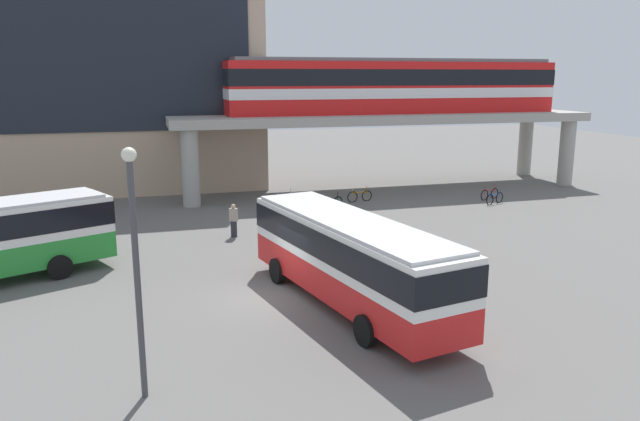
% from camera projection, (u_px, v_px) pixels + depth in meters
% --- Properties ---
extents(ground_plane, '(120.00, 120.00, 0.00)m').
position_uv_depth(ground_plane, '(229.00, 232.00, 32.22)').
color(ground_plane, '#605E5B').
extents(station_building, '(24.48, 10.27, 16.56)m').
position_uv_depth(station_building, '(84.00, 73.00, 43.70)').
color(station_building, tan).
rests_on(station_building, ground_plane).
extents(elevated_platform, '(30.10, 6.80, 5.44)m').
position_uv_depth(elevated_platform, '(382.00, 124.00, 43.94)').
color(elevated_platform, '#9E9B93').
rests_on(elevated_platform, ground_plane).
extents(train, '(24.27, 2.96, 3.84)m').
position_uv_depth(train, '(396.00, 85.00, 43.62)').
color(train, red).
rests_on(train, elevated_platform).
extents(bus_main, '(4.70, 11.32, 3.22)m').
position_uv_depth(bus_main, '(350.00, 253.00, 21.50)').
color(bus_main, red).
rests_on(bus_main, ground_plane).
extents(bicycle_silver, '(1.65, 0.81, 1.04)m').
position_uv_depth(bicycle_silver, '(284.00, 200.00, 38.94)').
color(bicycle_silver, black).
rests_on(bicycle_silver, ground_plane).
extents(bicycle_black, '(1.70, 0.68, 1.04)m').
position_uv_depth(bicycle_black, '(331.00, 203.00, 37.96)').
color(bicycle_black, black).
rests_on(bicycle_black, ground_plane).
extents(bicycle_blue, '(1.66, 0.78, 1.04)m').
position_uv_depth(bicycle_blue, '(495.00, 198.00, 39.33)').
color(bicycle_blue, black).
rests_on(bicycle_blue, ground_plane).
extents(bicycle_orange, '(1.79, 0.26, 1.04)m').
position_uv_depth(bicycle_orange, '(360.00, 196.00, 40.08)').
color(bicycle_orange, black).
rests_on(bicycle_orange, ground_plane).
extents(bicycle_green, '(1.72, 0.63, 1.04)m').
position_uv_depth(bicycle_green, '(330.00, 209.00, 36.33)').
color(bicycle_green, black).
rests_on(bicycle_green, ground_plane).
extents(bicycle_red, '(1.70, 0.69, 1.04)m').
position_uv_depth(bicycle_red, '(490.00, 194.00, 40.81)').
color(bicycle_red, black).
rests_on(bicycle_red, ground_plane).
extents(pedestrian_walking_across, '(0.47, 0.46, 1.58)m').
position_uv_depth(pedestrian_walking_across, '(354.00, 226.00, 30.62)').
color(pedestrian_walking_across, '#26262D').
rests_on(pedestrian_walking_across, ground_plane).
extents(pedestrian_waiting_near_stop, '(0.48, 0.42, 1.72)m').
position_uv_depth(pedestrian_waiting_near_stop, '(234.00, 221.00, 31.19)').
color(pedestrian_waiting_near_stop, '#26262D').
rests_on(pedestrian_waiting_near_stop, ground_plane).
extents(lamp_post, '(0.36, 0.36, 6.43)m').
position_uv_depth(lamp_post, '(136.00, 255.00, 14.94)').
color(lamp_post, '#3F3F44').
rests_on(lamp_post, ground_plane).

